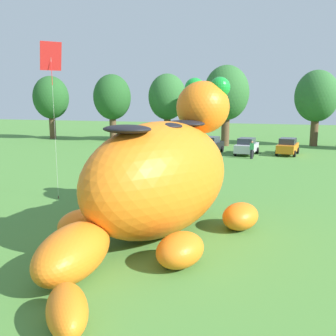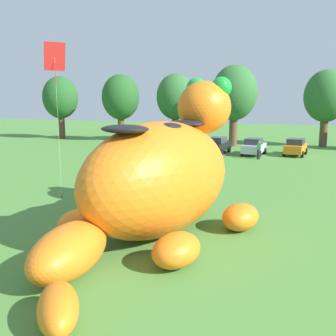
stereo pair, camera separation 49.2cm
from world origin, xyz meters
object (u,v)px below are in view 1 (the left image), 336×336
at_px(car_black, 211,145).
at_px(tethered_flying_kite, 51,59).
at_px(car_orange, 288,146).
at_px(car_blue, 180,143).
at_px(car_silver, 247,146).
at_px(giant_inflatable_creature, 161,177).
at_px(car_white, 146,141).
at_px(spectator_mid_field, 252,150).

relative_size(car_black, tethered_flying_kite, 0.51).
height_order(car_black, car_orange, same).
xyz_separation_m(car_blue, car_silver, (7.24, -0.65, 0.00)).
distance_m(giant_inflatable_creature, tethered_flying_kite, 9.66).
bearing_deg(giant_inflatable_creature, tethered_flying_kite, 154.18).
bearing_deg(giant_inflatable_creature, car_blue, 103.82).
xyz_separation_m(car_white, car_silver, (11.46, -1.27, 0.00)).
height_order(car_silver, spectator_mid_field, car_silver).
relative_size(giant_inflatable_creature, car_white, 3.19).
xyz_separation_m(giant_inflatable_creature, car_black, (-2.71, 24.69, -1.53)).
relative_size(giant_inflatable_creature, car_blue, 3.12).
height_order(car_blue, tethered_flying_kite, tethered_flying_kite).
bearing_deg(car_white, spectator_mid_field, -17.94).
xyz_separation_m(giant_inflatable_creature, tethered_flying_kite, (-7.30, 3.53, 5.24)).
relative_size(car_blue, spectator_mid_field, 2.47).
relative_size(car_silver, car_orange, 0.99).
relative_size(car_black, car_orange, 1.00).
height_order(car_black, tethered_flying_kite, tethered_flying_kite).
xyz_separation_m(car_silver, spectator_mid_field, (0.75, -2.68, -0.01)).
distance_m(car_silver, spectator_mid_field, 2.79).
bearing_deg(tethered_flying_kite, car_blue, 87.02).
distance_m(giant_inflatable_creature, spectator_mid_field, 21.91).
xyz_separation_m(car_blue, tethered_flying_kite, (-1.12, -21.59, 6.77)).
bearing_deg(car_orange, spectator_mid_field, -130.30).
height_order(car_orange, tethered_flying_kite, tethered_flying_kite).
bearing_deg(car_orange, car_black, -173.10).
relative_size(car_silver, tethered_flying_kite, 0.50).
xyz_separation_m(car_black, spectator_mid_field, (4.52, -2.91, -0.01)).
distance_m(car_black, tethered_flying_kite, 22.68).
height_order(car_white, car_black, same).
distance_m(car_blue, car_black, 3.49).
relative_size(car_white, car_black, 0.96).
height_order(giant_inflatable_creature, spectator_mid_field, giant_inflatable_creature).
bearing_deg(car_blue, car_silver, -5.17).
relative_size(giant_inflatable_creature, tethered_flying_kite, 1.55).
bearing_deg(spectator_mid_field, car_black, 147.26).
distance_m(car_white, car_silver, 11.53).
xyz_separation_m(giant_inflatable_creature, car_orange, (5.07, 25.63, -1.53)).
xyz_separation_m(giant_inflatable_creature, car_white, (-10.40, 25.73, -1.53)).
distance_m(car_black, car_silver, 3.78).
distance_m(car_white, car_black, 7.75).
bearing_deg(tethered_flying_kite, car_orange, 60.76).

